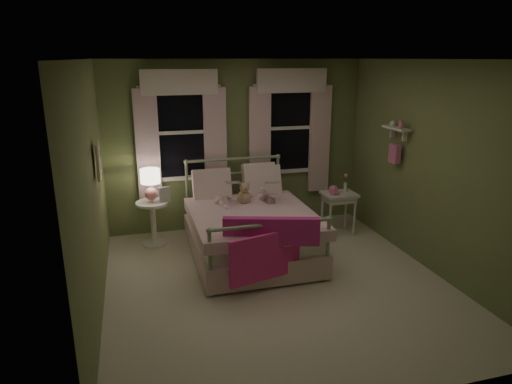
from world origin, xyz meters
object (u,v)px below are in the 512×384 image
object	(u,v)px
nightstand_left	(153,217)
nightstand_right	(339,199)
child_left	(222,181)
table_lamp	(151,181)
child_right	(261,182)
bed	(250,229)
teddy_bear	(244,194)

from	to	relation	value
nightstand_left	nightstand_right	size ratio (longest dim) A/B	1.02
child_left	table_lamp	bearing A→B (deg)	-14.42
child_right	table_lamp	distance (m)	1.55
table_lamp	nightstand_right	bearing A→B (deg)	-6.18
nightstand_left	nightstand_right	distance (m)	2.78
nightstand_right	table_lamp	bearing A→B (deg)	173.82
bed	table_lamp	distance (m)	1.55
bed	teddy_bear	size ratio (longest dim) A/B	6.48
bed	child_right	xyz separation A→B (m)	(0.27, 0.43, 0.53)
nightstand_left	nightstand_right	world-z (taller)	same
bed	nightstand_left	world-z (taller)	bed
child_left	child_right	size ratio (longest dim) A/B	1.18
nightstand_left	nightstand_right	bearing A→B (deg)	-6.18
bed	nightstand_left	size ratio (longest dim) A/B	3.13
child_right	nightstand_left	world-z (taller)	child_right
table_lamp	teddy_bear	bearing A→B (deg)	-19.63
child_right	nightstand_left	distance (m)	1.62
nightstand_right	nightstand_left	bearing A→B (deg)	173.82
bed	table_lamp	xyz separation A→B (m)	(-1.25, 0.72, 0.58)
child_right	nightstand_right	bearing A→B (deg)	167.62
nightstand_left	teddy_bear	bearing A→B (deg)	-19.63
table_lamp	nightstand_right	size ratio (longest dim) A/B	0.71
child_right	nightstand_right	distance (m)	1.29
teddy_bear	nightstand_right	size ratio (longest dim) A/B	0.49
teddy_bear	table_lamp	world-z (taller)	table_lamp
child_right	nightstand_left	xyz separation A→B (m)	(-1.52, 0.28, -0.48)
child_left	nightstand_right	size ratio (longest dim) A/B	1.23
nightstand_right	bed	bearing A→B (deg)	-164.50
child_right	table_lamp	xyz separation A→B (m)	(-1.52, 0.28, 0.05)
teddy_bear	nightstand_right	world-z (taller)	teddy_bear
bed	child_left	xyz separation A→B (m)	(-0.29, 0.43, 0.59)
bed	child_left	world-z (taller)	child_left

